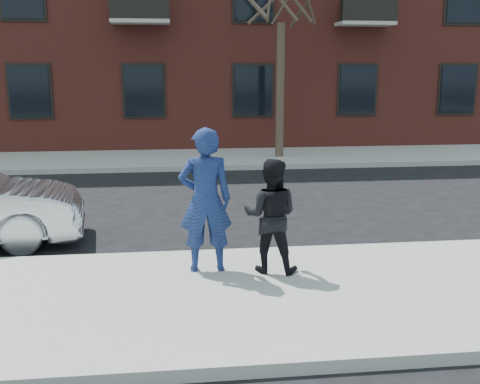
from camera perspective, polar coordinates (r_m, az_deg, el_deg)
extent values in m
plane|color=black|center=(7.59, -14.70, -10.98)|extent=(100.00, 100.00, 0.00)
cube|color=gray|center=(7.33, -15.00, -11.21)|extent=(50.00, 3.50, 0.15)
cube|color=#999691|center=(9.00, -13.41, -6.64)|extent=(50.00, 0.10, 0.15)
cube|color=gray|center=(18.41, -10.07, 3.24)|extent=(50.00, 3.50, 0.15)
cube|color=#999691|center=(16.64, -10.40, 2.26)|extent=(50.00, 0.10, 0.15)
cube|color=black|center=(20.05, 1.34, 10.28)|extent=(1.30, 0.06, 1.70)
cube|color=black|center=(22.42, 21.24, 9.68)|extent=(1.30, 0.06, 1.70)
cylinder|color=#35281F|center=(18.24, 4.10, 10.19)|extent=(0.26, 0.26, 4.20)
imported|color=navy|center=(7.83, -3.55, -0.84)|extent=(0.75, 0.50, 2.04)
cube|color=black|center=(7.98, -4.04, 1.31)|extent=(0.07, 0.13, 0.08)
imported|color=black|center=(7.84, 3.15, -2.43)|extent=(0.93, 0.81, 1.61)
cube|color=black|center=(7.97, 2.26, -0.18)|extent=(0.09, 0.14, 0.06)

